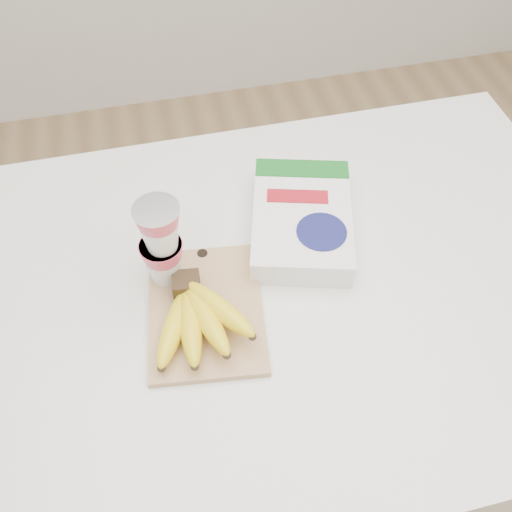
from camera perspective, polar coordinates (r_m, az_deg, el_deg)
The scene contains 6 objects.
room at distance 0.80m, azimuth 1.88°, elevation 11.35°, with size 4.00×4.00×4.00m.
table at distance 1.50m, azimuth 1.02°, elevation -14.14°, with size 1.35×0.90×1.01m, color silver.
cutting_board at distance 1.02m, azimuth -5.03°, elevation -5.43°, with size 0.20×0.27×0.01m, color tan.
bananas at distance 0.97m, azimuth -5.95°, elevation -6.10°, with size 0.19×0.20×0.07m.
yogurt_stack at distance 0.99m, azimuth -9.48°, elevation 1.37°, with size 0.08×0.08×0.18m.
cereal_box at distance 1.12m, azimuth 4.59°, elevation 3.62°, with size 0.26×0.32×0.06m.
Camera 1 is at (-0.17, -0.59, 1.87)m, focal length 40.00 mm.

